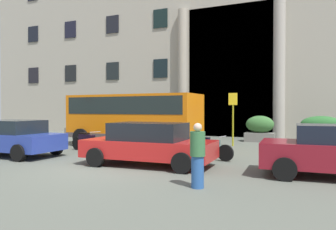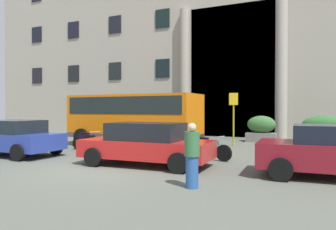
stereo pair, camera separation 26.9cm
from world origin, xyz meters
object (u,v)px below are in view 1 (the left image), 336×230
object	(u,v)px
motorcycle_far_end	(206,147)
parked_sedan_second	(149,144)
bus_stop_sign	(233,113)
hedge_planter_west	(78,125)
hedge_planter_entrance_left	(260,129)
hedge_planter_far_west	(159,128)
pedestrian_man_red_shirt	(198,156)
parked_compact_extra	(13,138)
scooter_by_planter	(86,141)
motorcycle_near_kerb	(310,152)
orange_minibus	(133,115)
hedge_planter_entrance_right	(321,130)

from	to	relation	value
motorcycle_far_end	parked_sedan_second	bearing A→B (deg)	-113.10
bus_stop_sign	hedge_planter_west	bearing A→B (deg)	166.06
hedge_planter_entrance_left	hedge_planter_west	bearing A→B (deg)	179.00
hedge_planter_far_west	hedge_planter_entrance_left	bearing A→B (deg)	2.00
bus_stop_sign	hedge_planter_entrance_left	world-z (taller)	bus_stop_sign
bus_stop_sign	motorcycle_far_end	world-z (taller)	bus_stop_sign
hedge_planter_west	pedestrian_man_red_shirt	size ratio (longest dim) A/B	1.11
hedge_planter_entrance_left	parked_compact_extra	size ratio (longest dim) A/B	0.41
bus_stop_sign	parked_sedan_second	distance (m)	6.88
pedestrian_man_red_shirt	scooter_by_planter	bearing A→B (deg)	102.84
hedge_planter_west	motorcycle_far_end	size ratio (longest dim) A/B	0.83
motorcycle_near_kerb	parked_compact_extra	bearing A→B (deg)	-170.98
bus_stop_sign	motorcycle_near_kerb	world-z (taller)	bus_stop_sign
parked_compact_extra	hedge_planter_west	bearing A→B (deg)	116.59
hedge_planter_west	motorcycle_near_kerb	bearing A→B (deg)	-25.80
orange_minibus	scooter_by_planter	distance (m)	2.80
scooter_by_planter	orange_minibus	bearing A→B (deg)	80.43
hedge_planter_entrance_left	motorcycle_near_kerb	size ratio (longest dim) A/B	0.83
parked_sedan_second	hedge_planter_entrance_left	bearing A→B (deg)	74.62
motorcycle_near_kerb	hedge_planter_entrance_right	bearing A→B (deg)	82.66
orange_minibus	pedestrian_man_red_shirt	xyz separation A→B (m)	(5.59, -6.77, -0.78)
parked_sedan_second	scooter_by_planter	distance (m)	4.73
hedge_planter_entrance_right	bus_stop_sign	bearing A→B (deg)	-144.84
orange_minibus	scooter_by_planter	bearing A→B (deg)	-112.73
orange_minibus	pedestrian_man_red_shirt	world-z (taller)	orange_minibus
hedge_planter_far_west	parked_compact_extra	distance (m)	9.68
pedestrian_man_red_shirt	parked_sedan_second	bearing A→B (deg)	93.60
hedge_planter_far_west	hedge_planter_entrance_right	size ratio (longest dim) A/B	0.88
motorcycle_far_end	motorcycle_near_kerb	xyz separation A→B (m)	(3.55, 0.11, -0.00)
hedge_planter_entrance_left	pedestrian_man_red_shirt	bearing A→B (deg)	-89.28
parked_compact_extra	scooter_by_planter	bearing A→B (deg)	54.34
motorcycle_near_kerb	hedge_planter_west	bearing A→B (deg)	151.14
hedge_planter_far_west	hedge_planter_entrance_right	xyz separation A→B (m)	(9.47, 0.34, 0.07)
bus_stop_sign	motorcycle_far_end	xyz separation A→B (m)	(0.02, -4.70, -1.19)
hedge_planter_far_west	motorcycle_far_end	world-z (taller)	hedge_planter_far_west
hedge_planter_entrance_left	orange_minibus	bearing A→B (deg)	-137.57
parked_sedan_second	hedge_planter_far_west	bearing A→B (deg)	111.63
hedge_planter_entrance_right	hedge_planter_far_west	bearing A→B (deg)	-177.97
hedge_planter_west	motorcycle_far_end	world-z (taller)	hedge_planter_west
bus_stop_sign	hedge_planter_entrance_right	world-z (taller)	bus_stop_sign
hedge_planter_entrance_left	motorcycle_far_end	size ratio (longest dim) A/B	0.79
bus_stop_sign	hedge_planter_entrance_left	distance (m)	3.09
orange_minibus	hedge_planter_west	distance (m)	9.30
bus_stop_sign	pedestrian_man_red_shirt	distance (m)	9.07
orange_minibus	parked_compact_extra	bearing A→B (deg)	-118.95
hedge_planter_entrance_left	scooter_by_planter	bearing A→B (deg)	-131.65
bus_stop_sign	hedge_planter_west	xyz separation A→B (m)	(-12.16, 3.02, -0.95)
pedestrian_man_red_shirt	orange_minibus	bearing A→B (deg)	85.97
scooter_by_planter	pedestrian_man_red_shirt	bearing A→B (deg)	-18.67
hedge_planter_entrance_right	hedge_planter_west	bearing A→B (deg)	179.61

